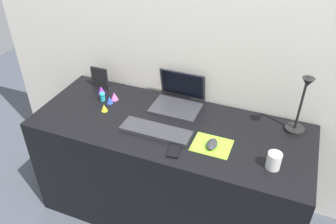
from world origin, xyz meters
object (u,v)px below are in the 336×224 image
object	(u,v)px
keyboard	(156,131)
mouse	(212,144)
coffee_mug	(274,161)
picture_frame	(100,78)
toy_figurine_yellow	(104,108)
toy_figurine_cyan	(102,96)
toy_figurine_pink	(114,96)
toy_figurine_purple	(101,90)
laptop	(179,97)
cell_phone	(174,149)
desk_lamp	(301,107)
toy_figurine_blue	(110,100)

from	to	relation	value
keyboard	mouse	size ratio (longest dim) A/B	4.27
coffee_mug	mouse	bearing A→B (deg)	173.30
picture_frame	toy_figurine_yellow	distance (m)	0.30
toy_figurine_cyan	mouse	bearing A→B (deg)	-13.44
keyboard	coffee_mug	world-z (taller)	coffee_mug
toy_figurine_pink	toy_figurine_purple	bearing A→B (deg)	161.89
laptop	picture_frame	size ratio (longest dim) A/B	2.00
cell_phone	toy_figurine_purple	size ratio (longest dim) A/B	2.49
picture_frame	toy_figurine_cyan	bearing A→B (deg)	-54.63
toy_figurine_cyan	cell_phone	bearing A→B (deg)	-25.25
keyboard	coffee_mug	distance (m)	0.66
mouse	desk_lamp	world-z (taller)	desk_lamp
desk_lamp	cell_phone	bearing A→B (deg)	-146.19
picture_frame	toy_figurine_cyan	distance (m)	0.18
toy_figurine_purple	toy_figurine_yellow	world-z (taller)	toy_figurine_purple
laptop	coffee_mug	bearing A→B (deg)	-29.68
keyboard	toy_figurine_pink	bearing A→B (deg)	150.78
coffee_mug	toy_figurine_pink	size ratio (longest dim) A/B	1.69
toy_figurine_yellow	toy_figurine_cyan	distance (m)	0.13
laptop	toy_figurine_purple	bearing A→B (deg)	-173.56
desk_lamp	toy_figurine_pink	size ratio (longest dim) A/B	7.22
mouse	toy_figurine_yellow	xyz separation A→B (m)	(-0.72, 0.09, 0.00)
cell_phone	toy_figurine_blue	distance (m)	0.62
toy_figurine_cyan	keyboard	bearing A→B (deg)	-21.63
toy_figurine_pink	toy_figurine_cyan	world-z (taller)	toy_figurine_cyan
toy_figurine_cyan	toy_figurine_blue	distance (m)	0.06
coffee_mug	toy_figurine_blue	world-z (taller)	coffee_mug
desk_lamp	toy_figurine_blue	size ratio (longest dim) A/B	8.40
laptop	toy_figurine_pink	world-z (taller)	laptop
toy_figurine_blue	mouse	bearing A→B (deg)	-13.66
toy_figurine_blue	toy_figurine_pink	bearing A→B (deg)	80.27
mouse	toy_figurine_cyan	xyz separation A→B (m)	(-0.79, 0.19, 0.01)
keyboard	desk_lamp	distance (m)	0.81
mouse	toy_figurine_blue	bearing A→B (deg)	166.34
toy_figurine_pink	desk_lamp	bearing A→B (deg)	3.32
mouse	coffee_mug	size ratio (longest dim) A/B	1.05
cell_phone	picture_frame	world-z (taller)	picture_frame
keyboard	toy_figurine_cyan	bearing A→B (deg)	158.37
cell_phone	toy_figurine_yellow	world-z (taller)	toy_figurine_yellow
mouse	toy_figurine_pink	distance (m)	0.76
laptop	desk_lamp	bearing A→B (deg)	-2.81
toy_figurine_yellow	toy_figurine_cyan	bearing A→B (deg)	125.34
desk_lamp	mouse	bearing A→B (deg)	-144.10
cell_phone	toy_figurine_cyan	bearing A→B (deg)	146.01
toy_figurine_blue	toy_figurine_cyan	bearing A→B (deg)	169.38
mouse	cell_phone	world-z (taller)	mouse
desk_lamp	toy_figurine_pink	bearing A→B (deg)	-176.68
laptop	keyboard	bearing A→B (deg)	-93.74
desk_lamp	toy_figurine_blue	bearing A→B (deg)	-174.30
keyboard	coffee_mug	size ratio (longest dim) A/B	4.48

